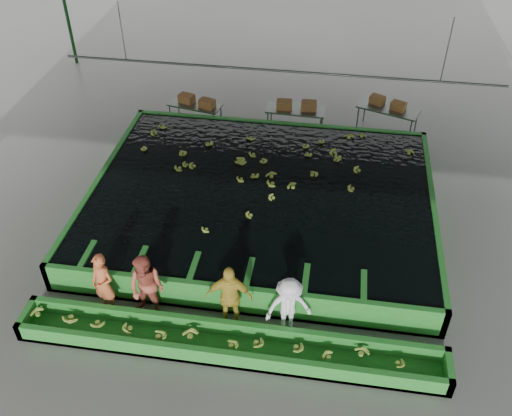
% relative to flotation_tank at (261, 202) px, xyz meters
% --- Properties ---
extents(ground, '(80.00, 80.00, 0.00)m').
position_rel_flotation_tank_xyz_m(ground, '(0.00, -1.50, -0.45)').
color(ground, slate).
rests_on(ground, ground).
extents(shed_roof, '(20.00, 22.00, 0.04)m').
position_rel_flotation_tank_xyz_m(shed_roof, '(0.00, -1.50, 4.55)').
color(shed_roof, gray).
rests_on(shed_roof, shed_posts).
extents(shed_posts, '(20.00, 22.00, 5.00)m').
position_rel_flotation_tank_xyz_m(shed_posts, '(0.00, -1.50, 2.05)').
color(shed_posts, '#0D3613').
rests_on(shed_posts, ground).
extents(flotation_tank, '(10.00, 8.00, 0.90)m').
position_rel_flotation_tank_xyz_m(flotation_tank, '(0.00, 0.00, 0.00)').
color(flotation_tank, '#29852B').
rests_on(flotation_tank, ground).
extents(tank_water, '(9.70, 7.70, 0.00)m').
position_rel_flotation_tank_xyz_m(tank_water, '(0.00, -0.00, 0.40)').
color(tank_water, black).
rests_on(tank_water, flotation_tank).
extents(sorting_trough, '(10.00, 1.00, 0.50)m').
position_rel_flotation_tank_xyz_m(sorting_trough, '(0.00, -5.10, -0.20)').
color(sorting_trough, '#29852B').
rests_on(sorting_trough, ground).
extents(cableway_rail, '(0.08, 0.08, 14.00)m').
position_rel_flotation_tank_xyz_m(cableway_rail, '(0.00, 3.50, 2.55)').
color(cableway_rail, '#59605B').
rests_on(cableway_rail, shed_roof).
extents(rail_hanger_left, '(0.04, 0.04, 2.00)m').
position_rel_flotation_tank_xyz_m(rail_hanger_left, '(-5.00, 3.50, 3.55)').
color(rail_hanger_left, '#59605B').
rests_on(rail_hanger_left, shed_roof).
extents(rail_hanger_right, '(0.04, 0.04, 2.00)m').
position_rel_flotation_tank_xyz_m(rail_hanger_right, '(5.00, 3.50, 3.55)').
color(rail_hanger_right, '#59605B').
rests_on(rail_hanger_right, shed_roof).
extents(worker_a, '(0.75, 0.62, 1.76)m').
position_rel_flotation_tank_xyz_m(worker_a, '(-3.22, -4.30, 0.43)').
color(worker_a, orange).
rests_on(worker_a, ground).
extents(worker_b, '(1.02, 0.86, 1.87)m').
position_rel_flotation_tank_xyz_m(worker_b, '(-2.12, -4.30, 0.48)').
color(worker_b, '#BD5542').
rests_on(worker_b, ground).
extents(worker_c, '(1.13, 0.55, 1.87)m').
position_rel_flotation_tank_xyz_m(worker_c, '(-0.12, -4.30, 0.48)').
color(worker_c, gold).
rests_on(worker_c, ground).
extents(worker_d, '(1.23, 0.94, 1.68)m').
position_rel_flotation_tank_xyz_m(worker_d, '(1.28, -4.30, 0.39)').
color(worker_d, white).
rests_on(worker_d, ground).
extents(packing_table_left, '(2.05, 1.14, 0.88)m').
position_rel_flotation_tank_xyz_m(packing_table_left, '(-3.15, 4.74, -0.01)').
color(packing_table_left, '#59605B').
rests_on(packing_table_left, ground).
extents(packing_table_mid, '(2.13, 0.93, 0.95)m').
position_rel_flotation_tank_xyz_m(packing_table_mid, '(0.52, 4.82, 0.03)').
color(packing_table_mid, '#59605B').
rests_on(packing_table_mid, ground).
extents(packing_table_right, '(2.32, 1.54, 0.98)m').
position_rel_flotation_tank_xyz_m(packing_table_right, '(3.78, 5.36, 0.04)').
color(packing_table_right, '#59605B').
rests_on(packing_table_right, ground).
extents(box_stack_left, '(1.44, 0.79, 0.30)m').
position_rel_flotation_tank_xyz_m(box_stack_left, '(-3.06, 4.72, 0.43)').
color(box_stack_left, brown).
rests_on(box_stack_left, packing_table_left).
extents(box_stack_mid, '(1.44, 0.49, 0.30)m').
position_rel_flotation_tank_xyz_m(box_stack_mid, '(0.54, 4.82, 0.51)').
color(box_stack_mid, brown).
rests_on(box_stack_mid, packing_table_mid).
extents(box_stack_right, '(1.34, 0.90, 0.28)m').
position_rel_flotation_tank_xyz_m(box_stack_right, '(3.73, 5.45, 0.53)').
color(box_stack_right, brown).
rests_on(box_stack_right, packing_table_right).
extents(floating_bananas, '(8.21, 5.60, 0.11)m').
position_rel_flotation_tank_xyz_m(floating_bananas, '(0.00, 0.80, 0.40)').
color(floating_bananas, '#8BA738').
rests_on(floating_bananas, tank_water).
extents(trough_bananas, '(9.19, 0.61, 0.12)m').
position_rel_flotation_tank_xyz_m(trough_bananas, '(0.00, -5.10, -0.05)').
color(trough_bananas, '#8BA738').
rests_on(trough_bananas, sorting_trough).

